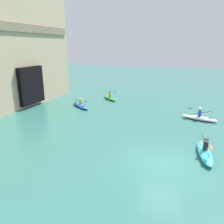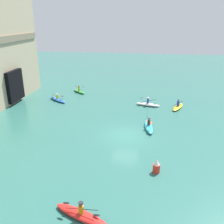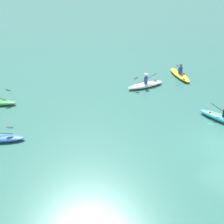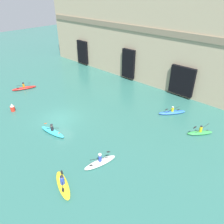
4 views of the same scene
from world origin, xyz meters
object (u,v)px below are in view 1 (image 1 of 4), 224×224
(kayak_white, at_px, (199,118))
(kayak_green, at_px, (110,98))
(kayak_blue, at_px, (81,105))
(kayak_cyan, at_px, (205,152))

(kayak_white, bearing_deg, kayak_green, 169.86)
(kayak_blue, distance_m, kayak_cyan, 14.60)
(kayak_white, bearing_deg, kayak_blue, -167.50)
(kayak_blue, height_order, kayak_white, kayak_white)
(kayak_green, bearing_deg, kayak_cyan, 173.44)
(kayak_cyan, relative_size, kayak_white, 1.08)
(kayak_green, distance_m, kayak_cyan, 15.97)
(kayak_blue, xyz_separation_m, kayak_white, (-0.22, -12.37, 0.03))
(kayak_green, relative_size, kayak_cyan, 0.73)
(kayak_cyan, bearing_deg, kayak_green, 34.78)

